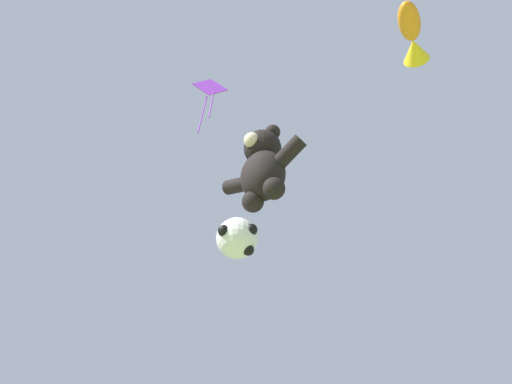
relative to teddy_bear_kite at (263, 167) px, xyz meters
name	(u,v)px	position (x,y,z in m)	size (l,w,h in m)	color
teddy_bear_kite	(263,167)	(0.00, 0.00, 0.00)	(2.06, 0.91, 2.09)	black
soccer_ball_kite	(237,238)	(-0.69, 0.07, -1.45)	(0.86, 0.86, 0.79)	white
fish_kite_tangerine	(412,36)	(3.46, 0.88, 2.40)	(0.94, 1.49, 0.57)	orange
diamond_kite	(209,92)	(-1.35, -0.49, 3.56)	(0.61, 0.77, 2.47)	purple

